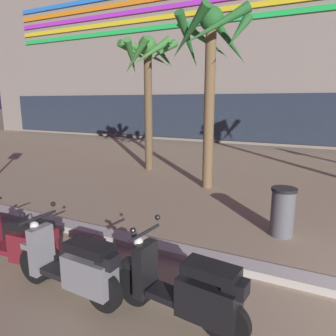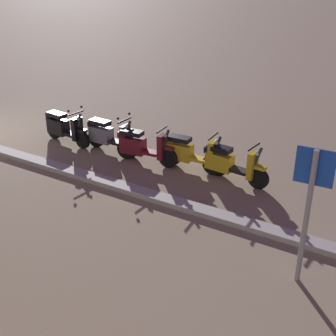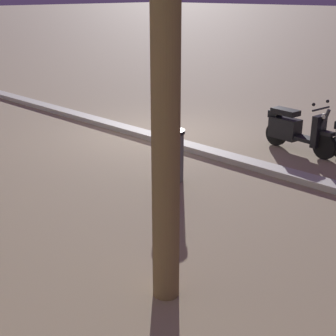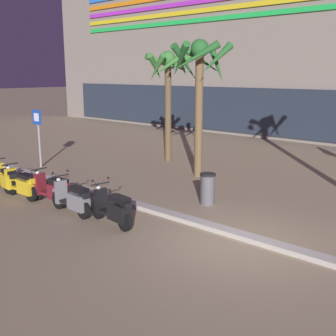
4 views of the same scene
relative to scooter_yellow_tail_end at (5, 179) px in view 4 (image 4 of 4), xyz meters
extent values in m
plane|color=#9E896B|center=(8.21, 1.37, -0.44)|extent=(200.00, 200.00, 0.00)
cube|color=#BCB7AD|center=(8.21, 1.78, -0.38)|extent=(60.00, 0.36, 0.12)
cylinder|color=black|center=(0.50, -0.05, -0.18)|extent=(0.53, 0.15, 0.52)
cube|color=black|center=(-0.19, 0.02, -0.12)|extent=(0.63, 0.34, 0.08)
cube|color=gold|center=(0.28, -0.03, -0.03)|extent=(0.71, 0.39, 0.42)
cube|color=black|center=(0.30, -0.03, 0.31)|extent=(0.63, 0.36, 0.12)
cube|color=black|center=(0.58, -0.06, 0.21)|extent=(0.26, 0.22, 0.16)
cylinder|color=black|center=(0.32, -0.08, -0.18)|extent=(0.52, 0.12, 0.52)
cylinder|color=black|center=(1.65, -0.03, -0.18)|extent=(0.52, 0.12, 0.52)
cube|color=gold|center=(0.94, -0.06, -0.12)|extent=(0.61, 0.30, 0.08)
cube|color=gold|center=(1.43, -0.04, -0.02)|extent=(0.69, 0.34, 0.43)
cube|color=black|center=(1.45, -0.04, 0.33)|extent=(0.61, 0.32, 0.12)
cube|color=gold|center=(0.50, -0.07, 0.11)|extent=(0.15, 0.34, 0.66)
cube|color=gold|center=(0.32, -0.08, 0.11)|extent=(0.33, 0.17, 0.08)
cylinder|color=#333338|center=(0.42, -0.07, 0.26)|extent=(0.29, 0.08, 0.69)
cylinder|color=black|center=(0.50, -0.07, 0.58)|extent=(0.06, 0.56, 0.04)
sphere|color=white|center=(0.40, -0.07, 0.44)|extent=(0.12, 0.12, 0.12)
cube|color=gold|center=(1.73, -0.03, 0.23)|extent=(0.25, 0.21, 0.16)
cylinder|color=black|center=(1.65, 0.17, -0.18)|extent=(0.53, 0.14, 0.52)
cylinder|color=black|center=(2.92, 0.28, -0.18)|extent=(0.53, 0.14, 0.52)
cube|color=maroon|center=(2.23, 0.22, -0.12)|extent=(0.62, 0.33, 0.08)
cube|color=maroon|center=(2.70, 0.26, -0.01)|extent=(0.70, 0.38, 0.44)
cube|color=black|center=(2.72, 0.26, 0.35)|extent=(0.62, 0.35, 0.12)
cube|color=maroon|center=(1.83, 0.19, 0.11)|extent=(0.17, 0.35, 0.66)
cube|color=maroon|center=(1.65, 0.17, 0.11)|extent=(0.33, 0.19, 0.08)
cylinder|color=#333338|center=(1.75, 0.18, 0.26)|extent=(0.29, 0.09, 0.69)
cylinder|color=black|center=(1.83, 0.19, 0.58)|extent=(0.09, 0.56, 0.04)
sphere|color=white|center=(1.73, 0.18, 0.44)|extent=(0.12, 0.12, 0.12)
cube|color=maroon|center=(3.00, 0.29, 0.25)|extent=(0.26, 0.22, 0.16)
cylinder|color=black|center=(2.87, 0.12, -0.18)|extent=(0.52, 0.12, 0.52)
cylinder|color=black|center=(4.15, 0.06, -0.18)|extent=(0.52, 0.12, 0.52)
cube|color=black|center=(3.46, 0.09, -0.12)|extent=(0.61, 0.31, 0.08)
cube|color=slate|center=(3.93, 0.07, 0.00)|extent=(0.69, 0.35, 0.45)
cube|color=black|center=(3.95, 0.07, 0.35)|extent=(0.61, 0.33, 0.12)
cube|color=slate|center=(3.05, 0.11, 0.11)|extent=(0.16, 0.35, 0.66)
cube|color=slate|center=(2.87, 0.12, 0.11)|extent=(0.33, 0.18, 0.08)
cylinder|color=#333338|center=(2.97, 0.12, 0.26)|extent=(0.29, 0.08, 0.69)
cylinder|color=black|center=(3.05, 0.11, 0.58)|extent=(0.07, 0.56, 0.04)
sphere|color=white|center=(2.95, 0.12, 0.44)|extent=(0.12, 0.12, 0.12)
cube|color=black|center=(4.23, 0.06, 0.25)|extent=(0.25, 0.21, 0.16)
sphere|color=black|center=(3.06, -0.13, 0.70)|extent=(0.07, 0.07, 0.07)
sphere|color=black|center=(3.08, 0.35, 0.70)|extent=(0.07, 0.07, 0.07)
cylinder|color=black|center=(4.41, 0.34, -0.18)|extent=(0.53, 0.16, 0.52)
cylinder|color=black|center=(5.65, 0.20, -0.18)|extent=(0.53, 0.16, 0.52)
cube|color=black|center=(4.98, 0.27, -0.12)|extent=(0.63, 0.35, 0.08)
cube|color=black|center=(5.44, 0.22, 0.00)|extent=(0.71, 0.39, 0.45)
cube|color=black|center=(5.46, 0.22, 0.36)|extent=(0.63, 0.37, 0.12)
cube|color=black|center=(4.59, 0.32, 0.11)|extent=(0.18, 0.35, 0.66)
cube|color=black|center=(4.41, 0.34, 0.11)|extent=(0.34, 0.19, 0.08)
cylinder|color=#333338|center=(4.51, 0.33, 0.26)|extent=(0.29, 0.10, 0.69)
cylinder|color=black|center=(4.59, 0.32, 0.58)|extent=(0.10, 0.56, 0.04)
sphere|color=white|center=(4.49, 0.33, 0.44)|extent=(0.12, 0.12, 0.12)
cube|color=black|center=(5.73, 0.19, 0.26)|extent=(0.26, 0.23, 0.16)
sphere|color=black|center=(4.59, 0.08, 0.70)|extent=(0.07, 0.07, 0.07)
sphere|color=black|center=(4.64, 0.55, 0.70)|extent=(0.07, 0.07, 0.07)
cylinder|color=#939399|center=(-2.55, 2.88, 0.76)|extent=(0.09, 0.09, 2.40)
cube|color=#1947B7|center=(-2.55, 2.82, 1.66)|extent=(0.60, 0.05, 0.60)
cube|color=white|center=(-2.55, 2.81, 1.66)|extent=(0.33, 0.03, 0.33)
cylinder|color=brown|center=(3.37, 6.05, 1.93)|extent=(0.30, 0.30, 4.75)
sphere|color=#286B2D|center=(3.37, 6.05, 4.30)|extent=(0.66, 0.66, 0.66)
cone|color=#286B2D|center=(4.15, 6.00, 3.91)|extent=(0.38, 1.71, 1.23)
cone|color=#286B2D|center=(3.75, 6.59, 3.77)|extent=(1.41, 1.09, 1.48)
cone|color=#286B2D|center=(2.94, 6.69, 3.91)|extent=(1.57, 1.18, 1.23)
cone|color=#286B2D|center=(2.70, 6.05, 3.77)|extent=(0.28, 1.53, 1.46)
cone|color=#286B2D|center=(2.98, 5.41, 3.87)|extent=(1.55, 1.11, 1.30)
cone|color=#286B2D|center=(3.75, 5.33, 3.96)|extent=(1.68, 1.05, 1.13)
cylinder|color=brown|center=(0.52, 7.49, 1.81)|extent=(0.29, 0.29, 4.50)
sphere|color=#3D8438|center=(0.52, 7.49, 4.06)|extent=(0.64, 0.64, 0.64)
cone|color=#3D8438|center=(1.22, 7.41, 3.82)|extent=(0.46, 1.55, 0.92)
cone|color=#3D8438|center=(0.89, 8.02, 3.73)|extent=(1.35, 1.07, 1.10)
cone|color=#3D8438|center=(0.31, 8.14, 3.79)|extent=(1.52, 0.73, 0.98)
cone|color=#3D8438|center=(-0.14, 7.77, 3.86)|extent=(0.87, 1.53, 0.85)
cone|color=#3D8438|center=(-0.03, 7.30, 3.65)|extent=(0.72, 1.37, 1.23)
cone|color=#3D8438|center=(0.36, 6.95, 3.62)|extent=(1.35, 0.64, 1.27)
cone|color=#3D8438|center=(0.94, 7.00, 3.73)|extent=(1.29, 1.16, 1.09)
cylinder|color=#56565B|center=(5.83, 3.40, 0.01)|extent=(0.44, 0.44, 0.90)
cylinder|color=black|center=(5.83, 3.40, 0.48)|extent=(0.48, 0.48, 0.06)
camera|label=1|loc=(6.38, -2.65, 2.10)|focal=33.32mm
camera|label=2|loc=(-3.78, 9.19, 4.53)|focal=47.50mm
camera|label=3|loc=(-0.03, 9.52, 2.84)|focal=53.03mm
camera|label=4|loc=(13.24, -6.56, 3.44)|focal=45.65mm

